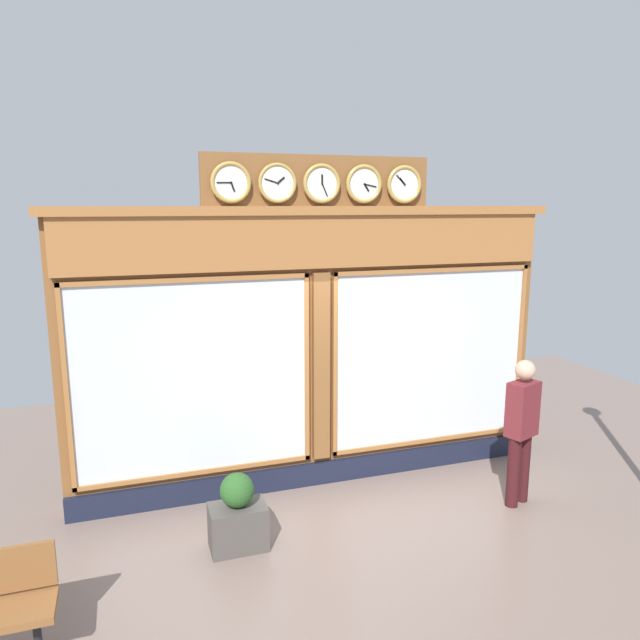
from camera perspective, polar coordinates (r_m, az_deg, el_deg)
The scene contains 5 objects.
ground_plane at distance 5.35m, azimuth 10.79°, elevation -28.03°, with size 14.00×14.00×0.00m, color #7A665B.
shop_facade at distance 7.04m, azimuth -0.32°, elevation -2.42°, with size 5.91×0.42×3.90m.
pedestrian at distance 7.05m, azimuth 18.90°, elevation -9.67°, with size 0.41×0.33×1.69m.
planter_box at distance 6.23m, azimuth -7.92°, elevation -19.20°, with size 0.56×0.36×0.45m, color #4C4742.
planter_shrub at distance 6.05m, azimuth -8.03°, elevation -15.98°, with size 0.34×0.34×0.34m, color #285623.
Camera 1 is at (2.12, 6.38, 3.36)m, focal length 33.08 mm.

